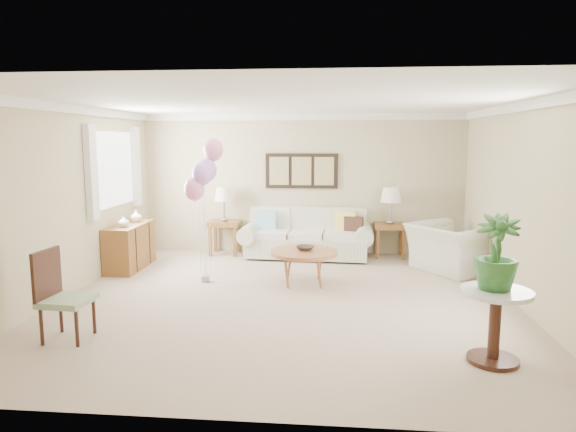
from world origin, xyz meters
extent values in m
plane|color=tan|center=(0.00, 0.00, 0.00)|extent=(6.00, 6.00, 0.00)
cube|color=tan|center=(0.00, 3.00, 1.30)|extent=(6.00, 0.04, 2.60)
cube|color=tan|center=(0.00, -3.00, 1.30)|extent=(6.00, 0.04, 2.60)
cube|color=tan|center=(-3.00, 0.00, 1.30)|extent=(0.04, 6.00, 2.60)
cube|color=tan|center=(3.00, 0.00, 1.30)|extent=(0.04, 6.00, 2.60)
cube|color=white|center=(0.00, 0.00, 2.59)|extent=(6.00, 6.00, 0.02)
cube|color=white|center=(0.00, 2.97, 2.54)|extent=(6.00, 0.06, 0.12)
cube|color=white|center=(-2.97, 0.00, 2.54)|extent=(0.06, 6.00, 0.12)
cube|color=white|center=(2.97, 0.00, 2.54)|extent=(0.06, 6.00, 0.12)
cube|color=white|center=(-2.98, 1.50, 1.65)|extent=(0.04, 1.40, 1.20)
cube|color=white|center=(-2.94, 0.65, 1.65)|extent=(0.10, 0.22, 1.40)
cube|color=white|center=(-2.94, 2.35, 1.65)|extent=(0.10, 0.22, 1.40)
cube|color=black|center=(0.00, 2.97, 1.55)|extent=(1.35, 0.04, 0.65)
cube|color=#8C8C59|center=(-0.42, 2.94, 1.55)|extent=(0.36, 0.02, 0.52)
cube|color=#8C8C59|center=(0.00, 2.94, 1.55)|extent=(0.36, 0.02, 0.52)
cube|color=#8C8C59|center=(0.42, 2.94, 1.55)|extent=(0.36, 0.02, 0.52)
cube|color=silver|center=(0.13, 2.55, 0.22)|extent=(2.22, 1.02, 0.36)
cube|color=silver|center=(0.13, 2.88, 0.61)|extent=(2.18, 0.35, 0.54)
cylinder|color=silver|center=(-0.91, 2.55, 0.44)|extent=(0.37, 0.91, 0.32)
cylinder|color=silver|center=(1.16, 2.55, 0.44)|extent=(0.37, 0.91, 0.32)
cube|color=silver|center=(-0.49, 2.50, 0.43)|extent=(0.63, 0.74, 0.12)
cube|color=silver|center=(0.13, 2.50, 0.43)|extent=(0.63, 0.74, 0.12)
cube|color=silver|center=(0.75, 2.50, 0.43)|extent=(0.63, 0.74, 0.12)
cube|color=#8CCBE3|center=(-0.64, 2.67, 0.65)|extent=(0.37, 0.12, 0.37)
cube|color=#EDDB62|center=(0.82, 2.67, 0.65)|extent=(0.37, 0.12, 0.37)
cube|color=#3B251A|center=(0.97, 2.60, 0.59)|extent=(0.34, 0.10, 0.34)
cube|color=silver|center=(0.13, 2.55, 0.02)|extent=(1.97, 0.79, 0.04)
cube|color=brown|center=(-1.42, 2.70, 0.59)|extent=(0.57, 0.52, 0.08)
cube|color=brown|center=(-1.65, 2.49, 0.27)|extent=(0.05, 0.05, 0.54)
cube|color=brown|center=(-1.19, 2.49, 0.27)|extent=(0.05, 0.05, 0.54)
cube|color=brown|center=(-1.65, 2.91, 0.27)|extent=(0.05, 0.05, 0.54)
cube|color=brown|center=(-1.19, 2.91, 0.27)|extent=(0.05, 0.05, 0.54)
cube|color=brown|center=(1.63, 2.74, 0.57)|extent=(0.56, 0.51, 0.08)
cube|color=brown|center=(1.40, 2.54, 0.27)|extent=(0.05, 0.05, 0.53)
cube|color=brown|center=(1.85, 2.54, 0.27)|extent=(0.05, 0.05, 0.53)
cube|color=brown|center=(1.40, 2.95, 0.27)|extent=(0.05, 0.05, 0.53)
cube|color=brown|center=(1.85, 2.95, 0.27)|extent=(0.05, 0.05, 0.53)
cylinder|color=gray|center=(-1.42, 2.70, 0.66)|extent=(0.15, 0.15, 0.06)
cylinder|color=gray|center=(-1.42, 2.70, 0.85)|extent=(0.04, 0.04, 0.32)
cone|color=silver|center=(-1.42, 2.70, 1.13)|extent=(0.36, 0.36, 0.25)
cylinder|color=gray|center=(1.63, 2.74, 0.65)|extent=(0.15, 0.15, 0.07)
cylinder|color=gray|center=(1.63, 2.74, 0.85)|extent=(0.04, 0.04, 0.33)
cone|color=silver|center=(1.63, 2.74, 1.14)|extent=(0.38, 0.38, 0.27)
cylinder|color=#A56B37|center=(0.18, 0.81, 0.48)|extent=(1.00, 1.00, 0.06)
cylinder|color=#A56B37|center=(0.42, 1.05, 0.23)|extent=(0.04, 0.04, 0.45)
cylinder|color=#A56B37|center=(-0.05, 1.05, 0.23)|extent=(0.04, 0.04, 0.45)
cylinder|color=#A56B37|center=(-0.05, 0.58, 0.23)|extent=(0.04, 0.04, 0.45)
cylinder|color=#A56B37|center=(0.42, 0.58, 0.23)|extent=(0.04, 0.04, 0.45)
imported|color=#312B26|center=(0.20, 0.85, 0.54)|extent=(0.35, 0.35, 0.07)
imported|color=silver|center=(2.51, 1.77, 0.39)|extent=(1.53, 1.56, 0.77)
cylinder|color=silver|center=(2.17, -1.73, 0.70)|extent=(0.66, 0.66, 0.04)
cylinder|color=#361C15|center=(2.17, -1.73, 0.34)|extent=(0.11, 0.11, 0.66)
cylinder|color=#361C15|center=(2.17, -1.73, 0.01)|extent=(0.49, 0.49, 0.01)
imported|color=#235220|center=(2.14, -1.72, 1.08)|extent=(0.50, 0.50, 0.72)
cube|color=gray|center=(-2.19, -1.56, 0.43)|extent=(0.51, 0.51, 0.07)
cylinder|color=#361C15|center=(-2.39, -1.75, 0.20)|extent=(0.04, 0.04, 0.40)
cylinder|color=#361C15|center=(-2.00, -1.75, 0.20)|extent=(0.04, 0.04, 0.40)
cylinder|color=#361C15|center=(-2.39, -1.37, 0.20)|extent=(0.04, 0.04, 0.40)
cylinder|color=#361C15|center=(-2.00, -1.37, 0.20)|extent=(0.04, 0.04, 0.40)
cube|color=#361C15|center=(-2.40, -1.56, 0.72)|extent=(0.07, 0.46, 0.52)
cube|color=brown|center=(-2.76, 1.50, 0.37)|extent=(0.45, 1.20, 0.74)
cube|color=#361C15|center=(-2.75, 1.20, 0.37)|extent=(0.46, 0.02, 0.70)
cube|color=#361C15|center=(-2.75, 1.80, 0.37)|extent=(0.46, 0.02, 0.70)
imported|color=silver|center=(-2.74, 1.25, 0.83)|extent=(0.22, 0.22, 0.18)
imported|color=#B3BDA6|center=(-2.74, 1.76, 0.84)|extent=(0.21, 0.21, 0.20)
cube|color=gray|center=(-1.30, 0.80, 0.04)|extent=(0.11, 0.11, 0.09)
ellipsoid|color=pink|center=(-1.41, 0.66, 1.42)|extent=(0.30, 0.30, 0.34)
cylinder|color=silver|center=(-1.36, 0.73, 0.67)|extent=(0.01, 0.01, 1.16)
ellipsoid|color=#C587F0|center=(-1.25, 0.77, 1.68)|extent=(0.30, 0.30, 0.34)
cylinder|color=silver|center=(-1.28, 0.79, 0.80)|extent=(0.01, 0.01, 1.43)
ellipsoid|color=#FCEE70|center=(-1.33, 0.90, 1.67)|extent=(0.30, 0.30, 0.34)
cylinder|color=silver|center=(-1.32, 0.85, 0.79)|extent=(0.01, 0.01, 1.42)
ellipsoid|color=pink|center=(-1.17, 0.90, 1.98)|extent=(0.30, 0.30, 0.34)
cylinder|color=silver|center=(-1.24, 0.85, 0.95)|extent=(0.01, 0.01, 1.72)
ellipsoid|color=#C587F0|center=(-1.29, 0.68, 1.64)|extent=(0.30, 0.30, 0.34)
cylinder|color=silver|center=(-1.30, 0.74, 0.78)|extent=(0.01, 0.01, 1.38)
camera|label=1|loc=(0.63, -6.58, 2.12)|focal=32.00mm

